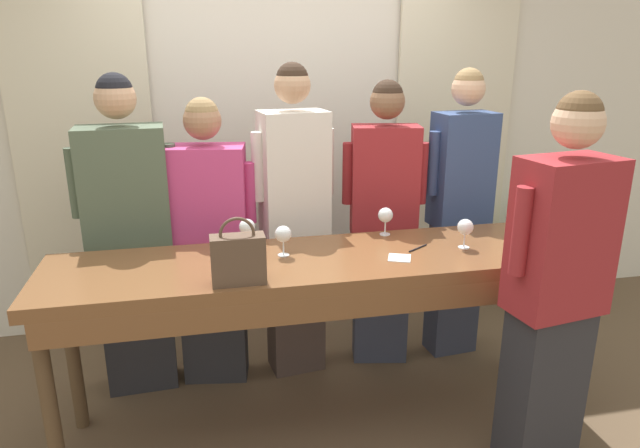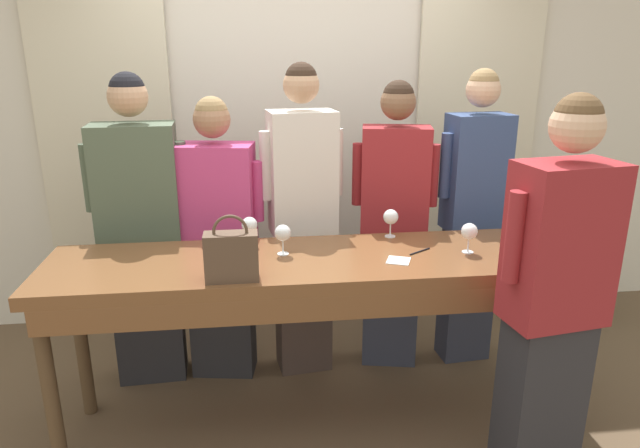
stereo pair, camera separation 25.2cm
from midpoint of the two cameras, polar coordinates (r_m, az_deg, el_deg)
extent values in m
plane|color=brown|center=(3.29, -2.07, -19.23)|extent=(18.00, 18.00, 0.00)
cube|color=silver|center=(4.09, -5.90, 9.49)|extent=(12.00, 0.06, 2.80)
cube|color=beige|center=(4.10, -24.18, 7.28)|extent=(0.88, 0.03, 2.69)
cube|color=beige|center=(4.37, 11.54, 9.01)|extent=(0.88, 0.03, 2.69)
cube|color=brown|center=(2.83, -2.27, -3.95)|extent=(2.70, 0.65, 0.07)
cube|color=brown|center=(2.59, -1.04, -8.33)|extent=(2.59, 0.03, 0.12)
cylinder|color=#4C3823|center=(2.91, -27.76, -16.14)|extent=(0.07, 0.07, 0.90)
cylinder|color=#4C3823|center=(3.28, 21.63, -11.38)|extent=(0.07, 0.07, 0.90)
cylinder|color=#4C3823|center=(3.33, -25.59, -11.46)|extent=(0.07, 0.07, 0.90)
cylinder|color=#4C3823|center=(3.66, 17.35, -7.85)|extent=(0.07, 0.07, 0.90)
cylinder|color=black|center=(3.27, 20.32, 0.58)|extent=(0.08, 0.08, 0.22)
cone|color=black|center=(3.24, 20.56, 2.80)|extent=(0.08, 0.08, 0.04)
cylinder|color=black|center=(3.23, 20.67, 3.79)|extent=(0.03, 0.03, 0.07)
cylinder|color=white|center=(3.28, 20.30, 0.39)|extent=(0.08, 0.08, 0.09)
cube|color=brown|center=(2.52, -11.03, -3.57)|extent=(0.24, 0.10, 0.22)
torus|color=brown|center=(2.48, -11.19, -1.06)|extent=(0.16, 0.01, 0.16)
cylinder|color=white|center=(3.15, 4.24, -1.06)|extent=(0.06, 0.06, 0.00)
cylinder|color=white|center=(3.14, 4.25, -0.39)|extent=(0.01, 0.01, 0.07)
sphere|color=white|center=(3.11, 4.28, 0.87)|extent=(0.08, 0.08, 0.08)
cylinder|color=white|center=(3.00, 11.87, -2.34)|extent=(0.06, 0.06, 0.00)
cylinder|color=white|center=(2.99, 11.92, -1.64)|extent=(0.01, 0.01, 0.07)
sphere|color=white|center=(2.97, 12.00, -0.33)|extent=(0.08, 0.08, 0.08)
sphere|color=maroon|center=(2.97, 11.99, -0.52)|extent=(0.05, 0.05, 0.05)
cylinder|color=white|center=(3.35, 18.54, -0.80)|extent=(0.06, 0.06, 0.00)
cylinder|color=white|center=(3.34, 18.60, -0.17)|extent=(0.01, 0.01, 0.07)
sphere|color=white|center=(3.32, 18.72, 1.01)|extent=(0.08, 0.08, 0.08)
sphere|color=maroon|center=(3.32, 18.71, 0.84)|extent=(0.05, 0.05, 0.05)
cylinder|color=white|center=(2.98, -9.63, -2.33)|extent=(0.06, 0.06, 0.00)
cylinder|color=white|center=(2.97, -9.67, -1.63)|extent=(0.01, 0.01, 0.07)
sphere|color=white|center=(2.95, -9.74, -0.31)|extent=(0.08, 0.08, 0.08)
cylinder|color=white|center=(2.85, -6.20, -3.14)|extent=(0.06, 0.06, 0.00)
cylinder|color=white|center=(2.84, -6.22, -2.41)|extent=(0.01, 0.01, 0.07)
sphere|color=white|center=(2.81, -6.27, -1.04)|extent=(0.08, 0.08, 0.08)
sphere|color=maroon|center=(2.82, -6.26, -1.23)|extent=(0.05, 0.05, 0.05)
cylinder|color=white|center=(3.23, 16.56, -1.26)|extent=(0.06, 0.06, 0.00)
cylinder|color=white|center=(3.22, 16.62, -0.61)|extent=(0.01, 0.01, 0.07)
sphere|color=white|center=(3.20, 16.73, 0.61)|extent=(0.08, 0.08, 0.08)
cube|color=white|center=(2.81, 5.42, -3.44)|extent=(0.14, 0.14, 0.00)
cylinder|color=black|center=(2.95, 7.36, -2.45)|extent=(0.13, 0.09, 0.01)
cube|color=#28282D|center=(3.58, -19.66, -8.91)|extent=(0.40, 0.24, 0.87)
cube|color=#4C5B47|center=(3.32, -21.02, 3.21)|extent=(0.47, 0.29, 0.69)
sphere|color=tan|center=(3.25, -21.97, 11.57)|extent=(0.22, 0.22, 0.22)
sphere|color=black|center=(3.24, -22.05, 12.23)|extent=(0.19, 0.19, 0.19)
cylinder|color=#4C5B47|center=(3.29, -16.81, 4.44)|extent=(0.07, 0.07, 0.38)
cylinder|color=#4C5B47|center=(3.35, -25.35, 3.69)|extent=(0.07, 0.07, 0.38)
cube|color=#28282D|center=(3.56, -12.55, -9.04)|extent=(0.40, 0.27, 0.80)
cube|color=#C63D7A|center=(3.30, -13.37, 2.17)|extent=(0.47, 0.31, 0.63)
sphere|color=#9E7051|center=(3.22, -13.94, 9.98)|extent=(0.21, 0.21, 0.21)
sphere|color=#93754C|center=(3.21, -13.99, 10.62)|extent=(0.18, 0.18, 0.18)
cylinder|color=#C63D7A|center=(3.26, -9.29, 3.06)|extent=(0.08, 0.08, 0.35)
cylinder|color=#C63D7A|center=(3.34, -17.46, 2.85)|extent=(0.08, 0.08, 0.35)
cube|color=#473833|center=(3.56, -4.52, -7.75)|extent=(0.34, 0.26, 0.90)
cube|color=silver|center=(3.30, -4.85, 5.03)|extent=(0.41, 0.30, 0.71)
sphere|color=tan|center=(3.22, -5.09, 13.66)|extent=(0.20, 0.20, 0.20)
sphere|color=#332319|center=(3.22, -5.10, 14.29)|extent=(0.18, 0.18, 0.18)
cylinder|color=silver|center=(3.34, -1.40, 6.20)|extent=(0.08, 0.08, 0.39)
cylinder|color=silver|center=(3.24, -8.46, 5.65)|extent=(0.08, 0.08, 0.39)
cube|color=#383D51|center=(3.67, 4.12, -7.36)|extent=(0.37, 0.25, 0.85)
cube|color=maroon|center=(3.42, 4.39, 4.21)|extent=(0.43, 0.29, 0.67)
sphere|color=brown|center=(3.35, 4.58, 12.10)|extent=(0.20, 0.20, 0.20)
sphere|color=#332319|center=(3.34, 4.60, 12.70)|extent=(0.18, 0.18, 0.18)
cylinder|color=maroon|center=(3.44, 8.06, 5.01)|extent=(0.08, 0.08, 0.37)
cylinder|color=maroon|center=(3.40, 0.72, 5.04)|extent=(0.08, 0.08, 0.37)
cube|color=#383D51|center=(3.83, 11.34, -6.33)|extent=(0.32, 0.21, 0.88)
cube|color=#334775|center=(3.58, 12.09, 5.30)|extent=(0.38, 0.25, 0.70)
sphere|color=#DBAD89|center=(3.52, 12.60, 13.05)|extent=(0.20, 0.20, 0.20)
sphere|color=#93754C|center=(3.51, 12.64, 13.61)|extent=(0.18, 0.18, 0.18)
cylinder|color=#334775|center=(3.68, 14.88, 6.24)|extent=(0.08, 0.08, 0.38)
cylinder|color=#334775|center=(3.48, 9.26, 5.99)|extent=(0.08, 0.08, 0.38)
cube|color=#28282D|center=(2.89, 18.87, -15.80)|extent=(0.37, 0.26, 0.85)
cube|color=maroon|center=(2.56, 20.54, -1.26)|extent=(0.43, 0.30, 0.68)
sphere|color=#DBAD89|center=(2.46, 21.74, 9.36)|extent=(0.21, 0.21, 0.21)
sphere|color=brown|center=(2.45, 21.84, 10.19)|extent=(0.18, 0.18, 0.18)
cylinder|color=maroon|center=(2.41, 16.68, -0.75)|extent=(0.08, 0.08, 0.37)
cylinder|color=maroon|center=(2.69, 24.22, 0.35)|extent=(0.08, 0.08, 0.37)
cylinder|color=#935B3D|center=(4.71, 19.79, -6.71)|extent=(0.24, 0.24, 0.23)
ellipsoid|color=#47844C|center=(4.58, 20.27, -2.42)|extent=(0.41, 0.41, 0.58)
camera|label=1|loc=(0.13, -92.55, -0.81)|focal=32.00mm
camera|label=2|loc=(0.13, 87.45, 0.81)|focal=32.00mm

